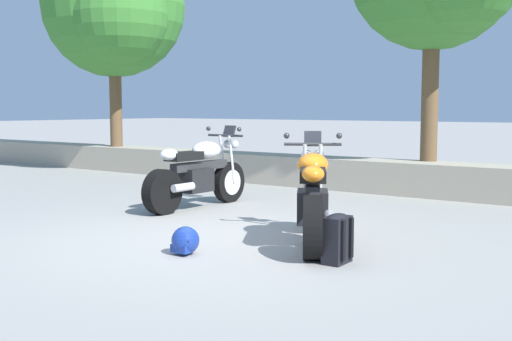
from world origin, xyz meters
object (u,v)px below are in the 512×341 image
Objects in this scene: motorcycle_white_near_left at (199,174)px; rider_backpack at (336,237)px; motorcycle_orange_centre at (313,199)px; rider_helmet at (185,241)px; leafy_tree_far_left at (115,8)px.

motorcycle_white_near_left reaches higher than rider_backpack.
motorcycle_orange_centre is at bearing 135.67° from rider_backpack.
rider_backpack reaches higher than rider_helmet.
rider_helmet is at bearing -121.83° from motorcycle_orange_centre.
motorcycle_orange_centre is at bearing -28.43° from leafy_tree_far_left.
motorcycle_white_near_left reaches higher than rider_helmet.
motorcycle_white_near_left is 0.43× the size of leafy_tree_far_left.
motorcycle_orange_centre is 6.58× the size of rider_helmet.
rider_helmet is 0.06× the size of leafy_tree_far_left.
rider_helmet is at bearing -37.56° from leafy_tree_far_left.
motorcycle_white_near_left is 7.36× the size of rider_helmet.
motorcycle_white_near_left is 6.81m from leafy_tree_far_left.
motorcycle_white_near_left is 2.87m from motorcycle_orange_centre.
rider_backpack is (0.64, -0.62, -0.24)m from motorcycle_orange_centre.
leafy_tree_far_left is at bearing 151.57° from motorcycle_orange_centre.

